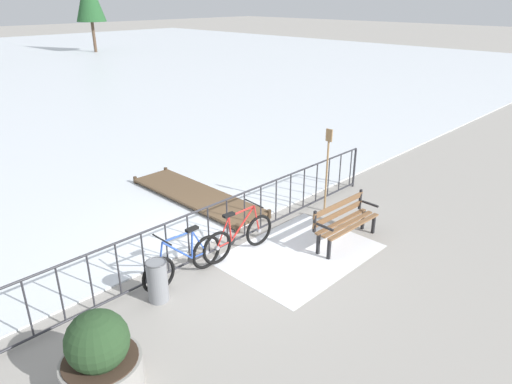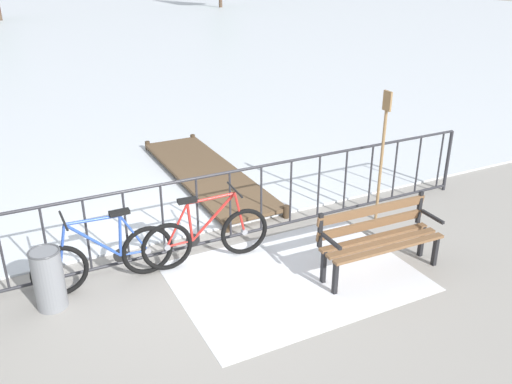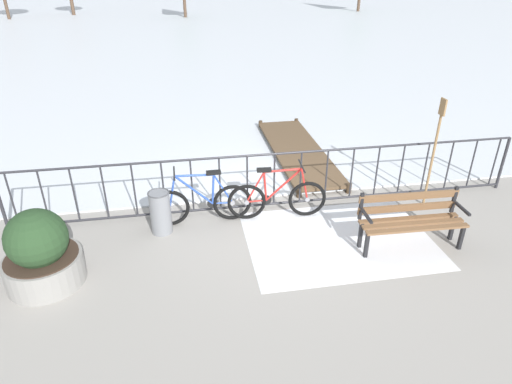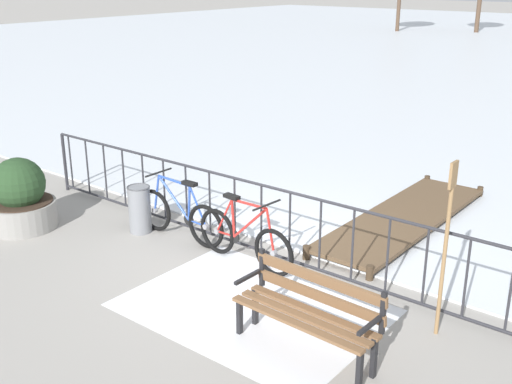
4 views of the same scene
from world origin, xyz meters
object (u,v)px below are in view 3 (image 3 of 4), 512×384
bicycle_near_railing (277,199)px  oar_upright (435,147)px  bicycle_second (201,203)px  park_bench (411,216)px  planter_with_shrub (41,253)px  trash_bin (160,212)px

bicycle_near_railing → oar_upright: bearing=-0.5°
bicycle_near_railing → oar_upright: size_ratio=0.86×
bicycle_near_railing → bicycle_second: bearing=177.4°
park_bench → planter_with_shrub: (-5.36, 0.02, -0.03)m
bicycle_second → planter_with_shrub: bearing=-151.7°
bicycle_second → park_bench: bearing=-21.5°
bicycle_second → oar_upright: oar_upright is taller
bicycle_second → park_bench: (3.12, -1.23, 0.14)m
park_bench → oar_upright: 1.60m
planter_with_shrub → oar_upright: (6.29, 1.12, 0.66)m
trash_bin → bicycle_near_railing: bearing=3.6°
park_bench → planter_with_shrub: planter_with_shrub is taller
bicycle_second → planter_with_shrub: 2.54m
bicycle_second → trash_bin: size_ratio=2.34×
planter_with_shrub → trash_bin: planter_with_shrub is taller
planter_with_shrub → bicycle_near_railing: bearing=18.0°
planter_with_shrub → bicycle_second: bearing=28.3°
oar_upright → bicycle_second: bearing=178.8°
park_bench → planter_with_shrub: 5.36m
bicycle_second → trash_bin: bearing=-165.0°
bicycle_near_railing → trash_bin: 1.96m
bicycle_near_railing → oar_upright: oar_upright is taller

